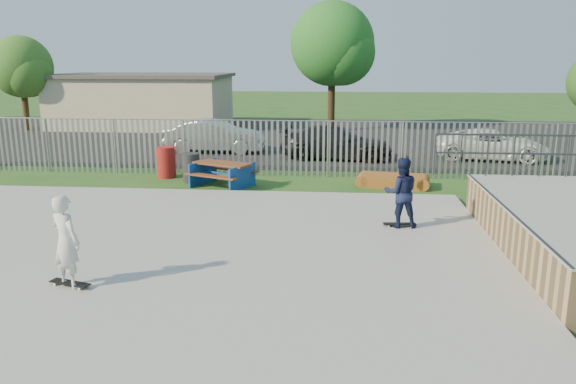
# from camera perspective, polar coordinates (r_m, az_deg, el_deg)

# --- Properties ---
(ground) EXTENTS (120.00, 120.00, 0.00)m
(ground) POSITION_cam_1_polar(r_m,az_deg,el_deg) (12.20, -14.21, -6.96)
(ground) COLOR #22551D
(ground) RESTS_ON ground
(concrete_slab) EXTENTS (15.00, 12.00, 0.15)m
(concrete_slab) POSITION_cam_1_polar(r_m,az_deg,el_deg) (12.18, -14.23, -6.63)
(concrete_slab) COLOR #A2A29C
(concrete_slab) RESTS_ON ground
(fence) EXTENTS (26.04, 16.02, 2.00)m
(fence) POSITION_cam_1_polar(r_m,az_deg,el_deg) (15.95, -5.65, 1.96)
(fence) COLOR gray
(fence) RESTS_ON ground
(picnic_table) EXTENTS (2.39, 2.21, 0.81)m
(picnic_table) POSITION_cam_1_polar(r_m,az_deg,el_deg) (18.68, -6.69, 1.80)
(picnic_table) COLOR brown
(picnic_table) RESTS_ON ground
(funbox) EXTENTS (2.11, 1.30, 0.40)m
(funbox) POSITION_cam_1_polar(r_m,az_deg,el_deg) (18.89, 10.60, 1.12)
(funbox) COLOR brown
(funbox) RESTS_ON ground
(trash_bin_red) EXTENTS (0.66, 0.66, 1.10)m
(trash_bin_red) POSITION_cam_1_polar(r_m,az_deg,el_deg) (20.41, -12.27, 2.97)
(trash_bin_red) COLOR maroon
(trash_bin_red) RESTS_ON ground
(trash_bin_grey) EXTENTS (0.60, 0.60, 1.00)m
(trash_bin_grey) POSITION_cam_1_polar(r_m,az_deg,el_deg) (19.52, -9.82, 2.45)
(trash_bin_grey) COLOR #262528
(trash_bin_grey) RESTS_ON ground
(parking_lot) EXTENTS (40.00, 18.00, 0.02)m
(parking_lot) POSITION_cam_1_polar(r_m,az_deg,el_deg) (30.31, -2.44, 5.62)
(parking_lot) COLOR black
(parking_lot) RESTS_ON ground
(car_silver) EXTENTS (4.42, 1.62, 1.45)m
(car_silver) POSITION_cam_1_polar(r_m,az_deg,el_deg) (25.42, -7.45, 5.65)
(car_silver) COLOR #BABABF
(car_silver) RESTS_ON parking_lot
(car_dark) EXTENTS (4.81, 2.28, 1.36)m
(car_dark) POSITION_cam_1_polar(r_m,az_deg,el_deg) (23.64, 4.92, 5.02)
(car_dark) COLOR black
(car_dark) RESTS_ON parking_lot
(car_white) EXTENTS (4.78, 2.77, 1.25)m
(car_white) POSITION_cam_1_polar(r_m,az_deg,el_deg) (24.87, 20.05, 4.54)
(car_white) COLOR white
(car_white) RESTS_ON parking_lot
(building) EXTENTS (10.40, 6.40, 3.20)m
(building) POSITION_cam_1_polar(r_m,az_deg,el_deg) (35.90, -14.53, 9.01)
(building) COLOR beige
(building) RESTS_ON ground
(tree_left) EXTENTS (3.50, 3.50, 5.40)m
(tree_left) POSITION_cam_1_polar(r_m,az_deg,el_deg) (36.18, -25.47, 11.39)
(tree_left) COLOR #41301A
(tree_left) RESTS_ON ground
(tree_mid) EXTENTS (4.71, 4.71, 7.26)m
(tree_mid) POSITION_cam_1_polar(r_m,az_deg,el_deg) (32.64, 4.53, 14.74)
(tree_mid) COLOR #382716
(tree_mid) RESTS_ON ground
(skateboard_a) EXTENTS (0.81, 0.26, 0.08)m
(skateboard_a) POSITION_cam_1_polar(r_m,az_deg,el_deg) (14.02, 11.26, -3.29)
(skateboard_a) COLOR black
(skateboard_a) RESTS_ON concrete_slab
(skateboard_b) EXTENTS (0.82, 0.42, 0.08)m
(skateboard_b) POSITION_cam_1_polar(r_m,az_deg,el_deg) (11.01, -21.26, -8.72)
(skateboard_b) COLOR black
(skateboard_b) RESTS_ON concrete_slab
(skater_navy) EXTENTS (0.87, 0.71, 1.70)m
(skater_navy) POSITION_cam_1_polar(r_m,az_deg,el_deg) (13.81, 11.42, -0.06)
(skater_navy) COLOR #121939
(skater_navy) RESTS_ON concrete_slab
(skater_white) EXTENTS (0.74, 0.64, 1.70)m
(skater_white) POSITION_cam_1_polar(r_m,az_deg,el_deg) (10.74, -21.63, -4.69)
(skater_white) COLOR silver
(skater_white) RESTS_ON concrete_slab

